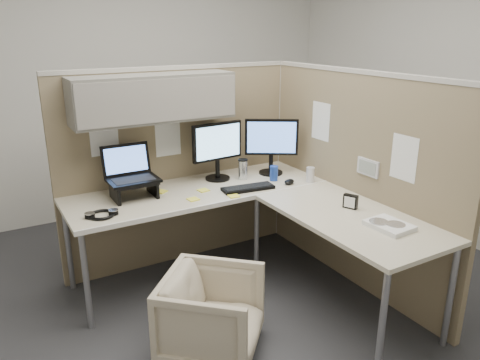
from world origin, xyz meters
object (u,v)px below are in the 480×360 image
monitor_left (217,146)px  keyboard (248,188)px  office_chair (212,311)px  desk (252,205)px

monitor_left → keyboard: (0.08, -0.35, -0.26)m
office_chair → desk: bearing=-6.6°
desk → office_chair: (-0.58, -0.49, -0.40)m
desk → monitor_left: bearing=88.6°
office_chair → monitor_left: 1.40m
monitor_left → keyboard: monitor_left is taller
desk → monitor_left: size_ratio=4.29×
desk → office_chair: 0.86m
office_chair → keyboard: 1.07m
desk → keyboard: (0.09, 0.21, 0.05)m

